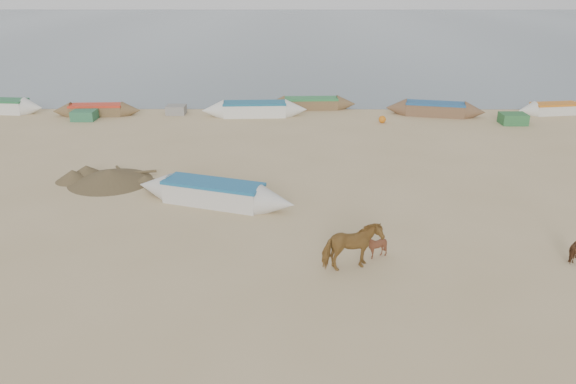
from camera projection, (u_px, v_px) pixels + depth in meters
name	position (u px, v px, depth m)	size (l,w,h in m)	color
ground	(287.00, 270.00, 16.98)	(140.00, 140.00, 0.00)	tan
sea	(291.00, 29.00, 93.48)	(160.00, 160.00, 0.00)	slate
cow_adult	(352.00, 247.00, 16.79)	(0.81, 1.77, 1.50)	brown
calf_front	(375.00, 246.00, 17.61)	(0.64, 0.71, 0.79)	#572D1B
near_canoe	(213.00, 193.00, 21.79)	(6.67, 1.22, 0.90)	silver
debris_pile	(110.00, 176.00, 24.20)	(3.60, 3.60, 0.55)	brown
waterline_canoes	(280.00, 107.00, 36.26)	(55.16, 3.94, 0.91)	brown
beach_clutter	(356.00, 114.00, 34.79)	(47.53, 3.63, 0.64)	#306C49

